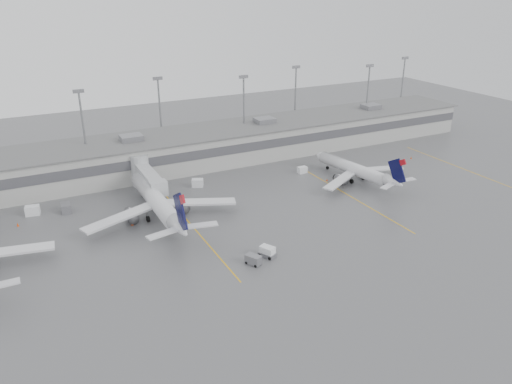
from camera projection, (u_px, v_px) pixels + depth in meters
name	position (u px, v px, depth m)	size (l,w,h in m)	color
ground	(350.00, 267.00, 79.74)	(260.00, 260.00, 0.00)	#4F4F51
terminal	(212.00, 145.00, 125.78)	(152.00, 17.00, 9.45)	#A2A29D
light_masts	(202.00, 110.00, 127.48)	(142.40, 8.00, 20.60)	gray
jet_bridge_right	(145.00, 175.00, 107.26)	(4.00, 17.20, 7.00)	#A2A5A7
stand_markings	(277.00, 211.00, 99.47)	(105.25, 40.00, 0.01)	#EBA80D
jet_mid_left	(158.00, 202.00, 95.09)	(29.97, 33.57, 10.87)	silver
jet_mid_right	(357.00, 170.00, 113.46)	(24.19, 27.31, 8.88)	silver
baggage_tug	(267.00, 253.00, 82.71)	(2.82, 3.29, 1.81)	white
baggage_cart	(253.00, 260.00, 80.33)	(2.45, 2.90, 1.62)	slate
gse_uld_a	(33.00, 210.00, 97.45)	(2.63, 1.75, 1.86)	white
gse_uld_b	(198.00, 183.00, 110.99)	(2.48, 1.66, 1.76)	white
gse_uld_c	(302.00, 170.00, 119.05)	(2.16, 1.44, 1.53)	white
gse_loader	(66.00, 208.00, 98.65)	(1.77, 2.83, 1.77)	slate
cone_a	(18.00, 225.00, 93.07)	(0.44, 0.44, 0.70)	#EB4504
cone_b	(132.00, 223.00, 93.52)	(0.47, 0.47, 0.75)	#EB4504
cone_c	(327.00, 180.00, 114.34)	(0.39, 0.39, 0.62)	#EB4504
cone_d	(411.00, 158.00, 128.75)	(0.41, 0.41, 0.65)	#EB4504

